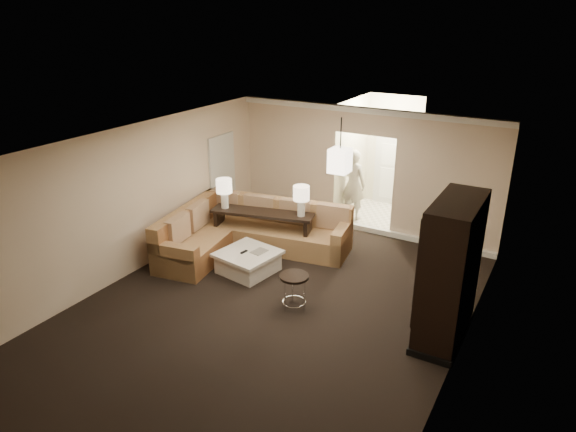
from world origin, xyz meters
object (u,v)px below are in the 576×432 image
Objects in this scene: console_table at (263,227)px; person at (354,181)px; armoire at (449,274)px; sectional_sofa at (247,233)px; drink_table at (294,284)px; coffee_table at (248,261)px.

console_table is 1.17× the size of person.
armoire is at bearing 137.79° from person.
sectional_sofa is 2.45m from drink_table.
sectional_sofa is 0.35m from console_table.
coffee_table is at bearing 88.23° from person.
coffee_table is 0.53× the size of console_table.
sectional_sofa is 1.57× the size of console_table.
coffee_table is at bearing 153.52° from drink_table.
armoire reaches higher than sectional_sofa.
sectional_sofa reaches higher than console_table.
coffee_table is 0.62× the size of person.
person reaches higher than console_table.
console_table is 2.75m from person.
console_table reaches higher than drink_table.
sectional_sofa is at bearing -147.56° from console_table.
sectional_sofa is 1.83× the size of person.
drink_table reaches higher than coffee_table.
console_table is 3.56× the size of drink_table.
person is at bearing 129.49° from armoire.
person is at bearing 79.93° from coffee_table.
armoire reaches higher than drink_table.
console_table is 0.99× the size of armoire.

